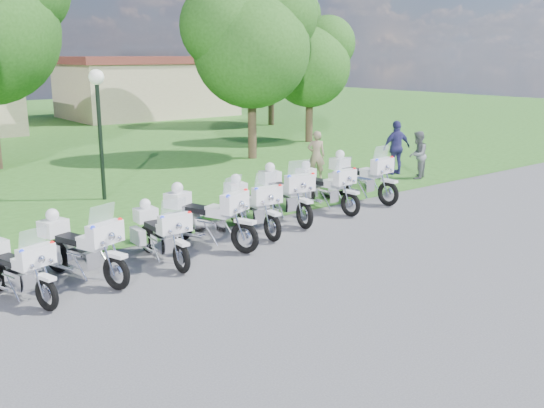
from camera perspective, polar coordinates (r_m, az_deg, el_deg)
ground at (r=13.21m, az=4.83°, el=-4.69°), size 100.00×100.00×0.00m
motorcycle_0 at (r=11.53m, az=-22.97°, el=-5.50°), size 1.04×2.04×1.40m
motorcycle_1 at (r=12.08m, az=-17.68°, el=-3.81°), size 1.24×2.27×1.58m
motorcycle_2 at (r=12.77m, az=-10.48°, el=-2.65°), size 0.74×2.18×1.46m
motorcycle_3 at (r=13.60m, az=-6.29°, el=-1.08°), size 1.39×2.39×1.68m
motorcycle_4 at (r=14.67m, az=-2.02°, el=-0.06°), size 0.91×2.36×1.59m
motorcycle_5 at (r=15.75m, az=1.13°, el=1.07°), size 1.09×2.49×1.68m
motorcycle_6 at (r=16.79m, az=4.93°, el=1.64°), size 0.84×2.33×1.56m
motorcycle_7 at (r=18.10m, az=8.25°, el=2.64°), size 0.94×2.54×1.70m
lamp_post at (r=18.29m, az=-16.06°, el=9.27°), size 0.44×0.44×3.80m
tree_2 at (r=25.01m, az=-2.07°, el=15.38°), size 5.51×4.70×7.35m
tree_3 at (r=30.00m, az=3.51°, el=13.48°), size 4.55×3.88×6.07m
tree_4 at (r=37.34m, az=-0.18°, el=15.79°), size 6.18×5.27×8.24m
building_east at (r=43.82m, az=-11.62°, el=10.80°), size 11.44×7.28×4.10m
bystander_a at (r=20.82m, az=4.18°, el=4.56°), size 0.73×0.68×1.68m
bystander_b at (r=21.56m, az=13.54°, el=4.48°), size 0.99×0.91×1.65m
bystander_c at (r=22.18m, az=11.63°, el=5.20°), size 1.20×0.69×1.93m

